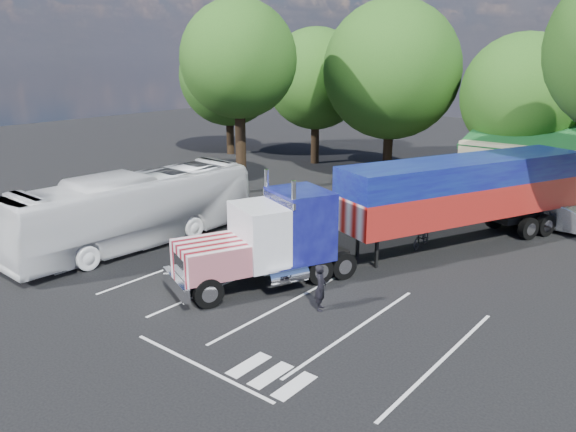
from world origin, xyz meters
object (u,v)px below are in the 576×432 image
Objects in this scene: bicycle at (422,237)px; silver_sedan at (566,218)px; woman at (321,287)px; tour_bus at (135,209)px; semi_truck at (418,201)px.

bicycle is 0.39× the size of silver_sedan.
tour_bus is at bearing 59.59° from woman.
tour_bus is at bearing -122.64° from semi_truck.
semi_truck is at bearing -28.47° from woman.
tour_bus reaches higher than silver_sedan.
silver_sedan reaches higher than bicycle.
woman is 0.37× the size of silver_sedan.
semi_truck is at bearing -86.31° from bicycle.
semi_truck reaches higher than silver_sedan.
tour_bus is at bearing 135.80° from silver_sedan.
silver_sedan is (4.71, 8.01, -1.78)m from semi_truck.
tour_bus is (-11.37, -7.72, -0.75)m from semi_truck.
semi_truck is 1.60× the size of tour_bus.
woman is 0.14× the size of tour_bus.
tour_bus is 2.74× the size of silver_sedan.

